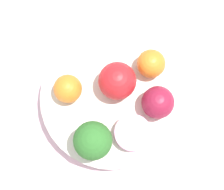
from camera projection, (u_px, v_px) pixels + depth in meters
name	position (u px, v px, depth m)	size (l,w,h in m)	color
ground_plane	(112.00, 104.00, 0.70)	(6.00, 6.00, 0.00)	gray
table_surface	(112.00, 103.00, 0.69)	(1.20, 1.20, 0.02)	silver
bowl	(112.00, 99.00, 0.66)	(0.24, 0.24, 0.04)	silver
broccoli	(93.00, 141.00, 0.57)	(0.06, 0.06, 0.08)	#99C17A
apple_red	(158.00, 102.00, 0.60)	(0.05, 0.05, 0.05)	maroon
apple_green	(117.00, 81.00, 0.61)	(0.06, 0.06, 0.06)	red
orange_front	(151.00, 64.00, 0.62)	(0.05, 0.05, 0.05)	orange
orange_back	(68.00, 89.00, 0.61)	(0.05, 0.05, 0.05)	orange
small_cup	(133.00, 133.00, 0.61)	(0.06, 0.06, 0.02)	#EA9EC6
spoon	(7.00, 126.00, 0.66)	(0.03, 0.09, 0.01)	silver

